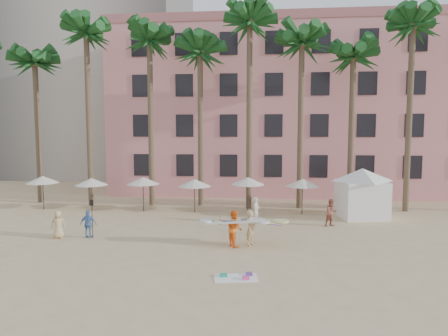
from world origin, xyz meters
The scene contains 10 objects.
ground centered at (0.00, 0.00, 0.00)m, with size 120.00×120.00×0.00m, color #D1B789.
pink_hotel centered at (7.00, 26.00, 8.00)m, with size 35.00×14.00×16.00m, color pink.
palm_row centered at (0.51, 15.00, 12.97)m, with size 44.40×5.40×16.30m.
umbrella_row centered at (-3.00, 12.50, 2.33)m, with size 22.50×2.70×2.73m.
cabana centered at (11.08, 11.90, 2.07)m, with size 5.09×5.09×3.50m.
beach_towel centered at (3.05, -0.66, 0.03)m, with size 1.94×1.27×0.14m.
carrier_yellow centered at (3.48, 4.13, 1.08)m, with size 3.30×0.92×1.94m.
carrier_white centered at (2.60, 3.94, 1.03)m, with size 2.99×1.19×1.95m.
beachgoers centered at (-2.13, 5.53, 0.83)m, with size 19.15×8.90×1.75m.
paddle centered at (-5.65, 4.83, 1.41)m, with size 0.18×0.04×2.23m.
Camera 1 is at (4.08, -16.84, 6.16)m, focal length 32.00 mm.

